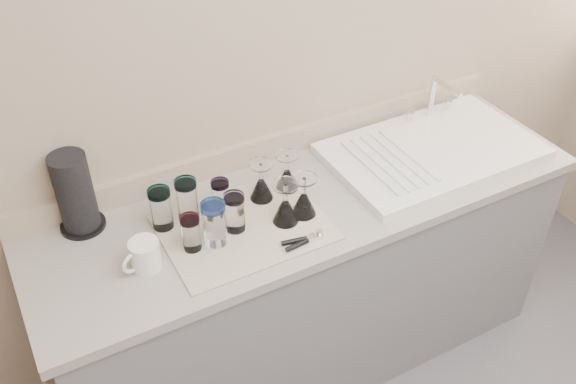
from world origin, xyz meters
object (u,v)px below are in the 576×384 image
tumbler_teal (161,208)px  tumbler_cyan (187,199)px  sink_unit (432,150)px  tumbler_magenta (191,233)px  tumbler_lavender (235,212)px  white_mug (144,255)px  tumbler_blue (214,223)px  goblet_front_left (286,209)px  paper_towel_roll (75,194)px  goblet_back_right (287,177)px  can_opener (303,241)px  tumbler_purple (221,196)px  goblet_front_right (304,202)px  goblet_back_left (261,186)px

tumbler_teal → tumbler_cyan: (0.09, 0.00, 0.00)m
sink_unit → tumbler_magenta: 1.04m
tumbler_lavender → white_mug: bearing=-176.1°
tumbler_blue → goblet_front_left: size_ratio=1.00×
tumbler_teal → goblet_front_left: bearing=-25.0°
tumbler_lavender → paper_towel_roll: (-0.45, 0.27, 0.06)m
tumbler_magenta → tumbler_blue: bearing=-7.3°
white_mug → tumbler_teal: bearing=53.1°
goblet_back_right → can_opener: goblet_back_right is taller
tumbler_blue → paper_towel_roll: size_ratio=0.56×
tumbler_cyan → can_opener: bearing=-47.4°
tumbler_lavender → goblet_back_right: bearing=23.6°
tumbler_blue → white_mug: size_ratio=1.09×
tumbler_purple → white_mug: size_ratio=0.87×
tumbler_lavender → goblet_front_right: 0.25m
sink_unit → tumbler_purple: 0.88m
tumbler_purple → tumbler_magenta: bearing=-141.5°
sink_unit → tumbler_purple: size_ratio=6.44×
goblet_back_right → white_mug: size_ratio=1.01×
can_opener → tumbler_purple: bearing=121.1°
tumbler_teal → goblet_back_left: 0.36m
tumbler_lavender → goblet_back_right: 0.28m
sink_unit → tumbler_lavender: 0.87m
tumbler_purple → goblet_back_left: (0.16, -0.00, -0.01)m
sink_unit → goblet_front_right: (-0.63, -0.08, 0.04)m
goblet_front_right → tumbler_purple: bearing=148.5°
tumbler_purple → tumbler_lavender: size_ratio=0.90×
can_opener → goblet_back_left: bearing=92.6°
white_mug → paper_towel_roll: bearing=113.4°
tumbler_magenta → goblet_front_left: (0.33, -0.03, -0.01)m
tumbler_teal → tumbler_blue: bearing=-51.9°
tumbler_lavender → goblet_front_right: (0.24, -0.04, -0.02)m
goblet_front_left → tumbler_purple: bearing=137.9°
tumbler_cyan → can_opener: size_ratio=1.10×
tumbler_blue → goblet_front_right: 0.33m
goblet_back_left → tumbler_cyan: bearing=174.2°
sink_unit → can_opener: size_ratio=5.86×
tumbler_cyan → tumbler_purple: (0.11, -0.03, -0.01)m
goblet_front_left → goblet_back_right: bearing=59.9°
goblet_back_right → goblet_front_right: size_ratio=0.94×
sink_unit → tumbler_magenta: (-1.03, -0.06, 0.05)m
sink_unit → goblet_back_left: size_ratio=5.42×
tumbler_blue → white_mug: 0.24m
sink_unit → white_mug: bearing=-177.0°
goblet_back_right → tumbler_lavender: bearing=-156.4°
paper_towel_roll → tumbler_teal: bearing=-30.1°
tumbler_blue → white_mug: (-0.24, 0.01, -0.04)m
tumbler_blue → goblet_back_right: 0.37m
tumbler_purple → white_mug: bearing=-157.9°
tumbler_teal → tumbler_lavender: 0.25m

